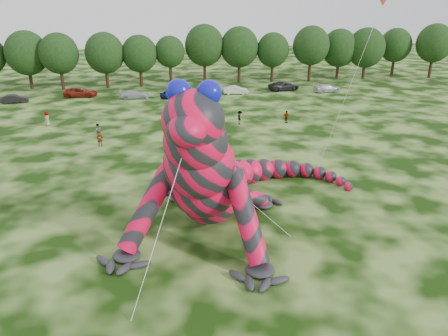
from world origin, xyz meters
The scene contains 29 objects.
ground centered at (0.00, 0.00, 0.00)m, with size 240.00×240.00×0.00m, color #16330A.
inflatable_gecko centered at (1.28, 6.22, 5.43)m, with size 18.30×21.73×10.87m, color #EB0A3A, non-canonical shape.
flying_kite centered at (14.15, 9.39, 13.91)m, with size 3.79×3.45×15.83m.
tree_5 centered at (-23.12, 58.44, 4.90)m, with size 7.16×6.44×9.80m, color black, non-canonical shape.
tree_6 centered at (-17.56, 56.68, 4.75)m, with size 6.52×5.86×9.49m, color black, non-canonical shape.
tree_7 centered at (-10.08, 56.80, 4.74)m, with size 6.68×6.01×9.48m, color black, non-canonical shape.
tree_8 centered at (-4.22, 56.99, 4.47)m, with size 6.14×5.53×8.94m, color black, non-canonical shape.
tree_9 centered at (1.06, 57.35, 4.34)m, with size 5.27×4.74×8.68m, color black, non-canonical shape.
tree_10 centered at (7.40, 58.58, 5.25)m, with size 7.09×6.38×10.50m, color black, non-canonical shape.
tree_11 centered at (13.79, 58.20, 5.03)m, with size 7.01×6.31×10.07m, color black, non-canonical shape.
tree_12 centered at (20.01, 57.74, 4.49)m, with size 5.99×5.39×8.97m, color black, non-canonical shape.
tree_13 centered at (27.13, 57.13, 5.06)m, with size 6.83×6.15×10.13m, color black, non-canonical shape.
tree_14 centered at (33.46, 58.72, 4.70)m, with size 6.82×6.14×9.40m, color black, non-canonical shape.
tree_15 centered at (38.47, 57.77, 4.82)m, with size 7.17×6.45×9.63m, color black, non-canonical shape.
tree_16 centered at (45.45, 59.37, 4.69)m, with size 6.26×5.63×9.37m, color black, non-canonical shape.
tree_17 centered at (51.95, 56.66, 5.15)m, with size 6.98×6.28×10.30m, color black, non-canonical shape.
car_1 centered at (-23.07, 47.08, 0.65)m, with size 1.38×3.95×1.30m, color black.
car_2 centered at (-13.78, 49.87, 0.73)m, with size 2.42×5.24×1.46m, color maroon.
car_3 centered at (-5.30, 47.15, 0.66)m, with size 1.85×4.55×1.32m, color #AFB6B9.
car_4 centered at (0.64, 46.43, 0.67)m, with size 1.58×3.94×1.34m, color #0E1148.
car_5 centered at (11.13, 47.82, 0.67)m, with size 1.42×4.06×1.34m, color silver.
car_6 centered at (19.85, 49.47, 0.74)m, with size 2.44×5.30×1.47m, color #27272A.
car_7 centered at (26.49, 46.70, 0.66)m, with size 1.86×4.58×1.33m, color silver.
spectator_3 centered at (13.99, 29.39, 0.79)m, with size 0.92×0.38×1.58m, color gray.
spectator_0 centered at (-8.48, 23.96, 0.79)m, with size 0.57×0.38×1.57m, color gray.
spectator_1 centered at (-8.95, 26.76, 0.85)m, with size 0.83×0.65×1.70m, color gray.
spectator_5 centered at (0.82, 16.96, 0.82)m, with size 1.53×0.49×1.65m, color gray.
spectator_4 centered at (-15.63, 33.12, 0.91)m, with size 0.89×0.58×1.83m, color gray.
spectator_2 centered at (8.03, 29.72, 0.86)m, with size 1.12×0.64×1.73m, color gray.
Camera 1 is at (-2.94, -22.30, 15.00)m, focal length 35.00 mm.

